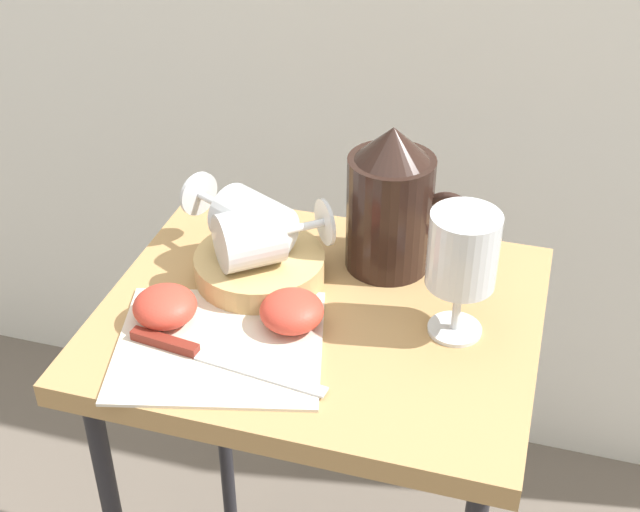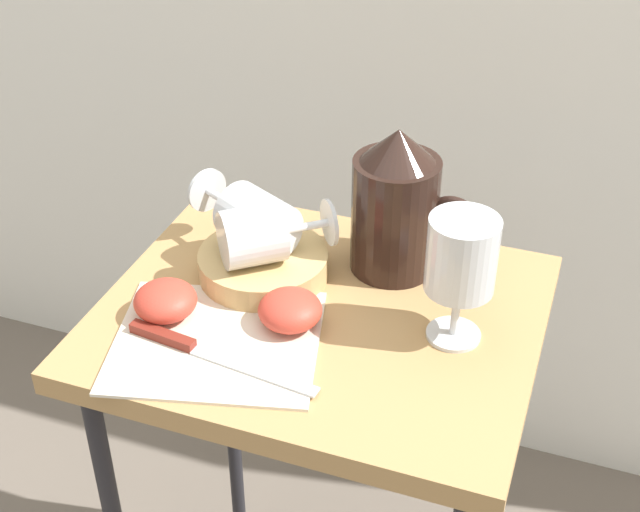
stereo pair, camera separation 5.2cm
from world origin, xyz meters
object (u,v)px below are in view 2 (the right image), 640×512
pitcher (396,213)px  apple_half_right (290,310)px  wine_glass_tipped_near (256,220)px  knife (193,348)px  wine_glass_upright (461,261)px  table (320,363)px  wine_glass_tipped_far (256,235)px  apple_half_left (165,301)px  basket_tray (263,265)px

pitcher → apple_half_right: size_ratio=2.59×
wine_glass_tipped_near → knife: size_ratio=0.69×
wine_glass_upright → knife: 0.32m
apple_half_right → table: bearing=61.4°
wine_glass_tipped_near → wine_glass_tipped_far: bearing=-65.7°
pitcher → apple_half_left: size_ratio=2.59×
apple_half_left → knife: size_ratio=0.31×
wine_glass_upright → apple_half_right: wine_glass_upright is taller
wine_glass_tipped_far → apple_half_left: 0.14m
table → knife: bearing=-131.3°
table → wine_glass_tipped_near: (-0.11, 0.06, 0.16)m
table → basket_tray: bearing=154.9°
basket_tray → wine_glass_tipped_near: wine_glass_tipped_near is taller
table → wine_glass_tipped_far: wine_glass_tipped_far is taller
basket_tray → wine_glass_tipped_near: (-0.01, 0.02, 0.06)m
table → pitcher: bearing=64.8°
basket_tray → pitcher: bearing=27.6°
knife → apple_half_right: bearing=43.7°
apple_half_left → knife: 0.08m
wine_glass_tipped_near → apple_half_right: 0.14m
apple_half_left → pitcher: bearing=41.0°
pitcher → wine_glass_tipped_far: bearing=-147.7°
table → basket_tray: 0.14m
basket_tray → wine_glass_tipped_near: bearing=133.4°
basket_tray → knife: basket_tray is taller
apple_half_right → wine_glass_tipped_far: bearing=135.8°
apple_half_left → knife: apple_half_left is taller
basket_tray → wine_glass_tipped_far: 0.06m
table → apple_half_right: size_ratio=9.60×
apple_half_right → basket_tray: bearing=129.5°
wine_glass_upright → wine_glass_tipped_far: 0.26m
basket_tray → apple_half_left: size_ratio=2.18×
basket_tray → apple_half_right: 0.11m
basket_tray → wine_glass_tipped_far: wine_glass_tipped_far is taller
wine_glass_tipped_near → apple_half_right: (0.08, -0.10, -0.05)m
basket_tray → wine_glass_tipped_far: size_ratio=1.09×
table → apple_half_left: apple_half_left is taller
knife → wine_glass_upright: bearing=25.6°
apple_half_left → apple_half_right: (0.15, 0.03, 0.00)m
wine_glass_upright → apple_half_right: (-0.19, -0.05, -0.08)m
pitcher → knife: (-0.17, -0.25, -0.07)m
knife → pitcher: bearing=55.9°
wine_glass_tipped_far → knife: bearing=-96.1°
wine_glass_upright → knife: size_ratio=0.66×
wine_glass_upright → apple_half_right: 0.21m
table → wine_glass_tipped_near: 0.20m
basket_tray → knife: 0.17m
table → wine_glass_tipped_near: wine_glass_tipped_near is taller
wine_glass_tipped_near → apple_half_left: 0.15m
wine_glass_tipped_far → apple_half_right: (0.07, -0.07, -0.05)m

